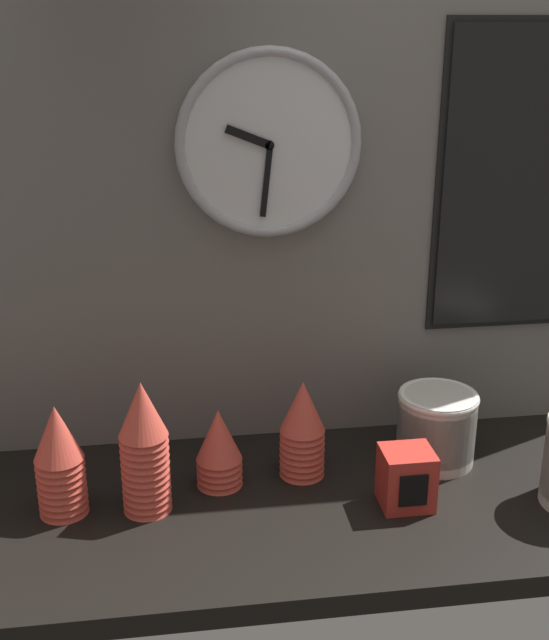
{
  "coord_description": "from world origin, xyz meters",
  "views": [
    {
      "loc": [
        -0.19,
        -1.26,
        0.82
      ],
      "look_at": [
        -0.01,
        0.04,
        0.34
      ],
      "focal_mm": 45.0,
      "sensor_mm": 36.0,
      "label": 1
    }
  ],
  "objects_px": {
    "napkin_dispenser": "(406,478)",
    "wall_clock": "(269,145)",
    "cup_stack_center_left": "(144,447)",
    "cup_stack_left": "(59,460)",
    "cup_stack_center": "(219,448)",
    "bowl_stack_right": "(436,426)",
    "cup_stack_center_right": "(302,429)",
    "menu_board": "(531,180)"
  },
  "relations": [
    {
      "from": "wall_clock",
      "to": "menu_board",
      "type": "xyz_separation_m",
      "value": [
        0.53,
        0.01,
        -0.08
      ]
    },
    {
      "from": "cup_stack_center_left",
      "to": "menu_board",
      "type": "relative_size",
      "value": 0.41
    },
    {
      "from": "cup_stack_left",
      "to": "bowl_stack_right",
      "type": "relative_size",
      "value": 1.33
    },
    {
      "from": "cup_stack_center_left",
      "to": "cup_stack_left",
      "type": "bearing_deg",
      "value": 175.5
    },
    {
      "from": "cup_stack_center_right",
      "to": "napkin_dispenser",
      "type": "bearing_deg",
      "value": -37.67
    },
    {
      "from": "cup_stack_center",
      "to": "bowl_stack_right",
      "type": "distance_m",
      "value": 0.43
    },
    {
      "from": "bowl_stack_right",
      "to": "cup_stack_center",
      "type": "bearing_deg",
      "value": -176.24
    },
    {
      "from": "cup_stack_left",
      "to": "napkin_dispenser",
      "type": "bearing_deg",
      "value": -5.78
    },
    {
      "from": "cup_stack_left",
      "to": "cup_stack_center_right",
      "type": "bearing_deg",
      "value": 8.69
    },
    {
      "from": "cup_stack_center",
      "to": "cup_stack_center_left",
      "type": "height_order",
      "value": "cup_stack_center_left"
    },
    {
      "from": "wall_clock",
      "to": "bowl_stack_right",
      "type": "bearing_deg",
      "value": -24.33
    },
    {
      "from": "cup_stack_center",
      "to": "bowl_stack_right",
      "type": "xyz_separation_m",
      "value": [
        0.43,
        0.03,
        -0.0
      ]
    },
    {
      "from": "cup_stack_left",
      "to": "bowl_stack_right",
      "type": "distance_m",
      "value": 0.72
    },
    {
      "from": "cup_stack_center_right",
      "to": "cup_stack_left",
      "type": "bearing_deg",
      "value": -171.31
    },
    {
      "from": "cup_stack_center_left",
      "to": "cup_stack_center_right",
      "type": "bearing_deg",
      "value": 15.05
    },
    {
      "from": "napkin_dispenser",
      "to": "wall_clock",
      "type": "bearing_deg",
      "value": 126.36
    },
    {
      "from": "cup_stack_center",
      "to": "menu_board",
      "type": "distance_m",
      "value": 0.81
    },
    {
      "from": "bowl_stack_right",
      "to": "cup_stack_center_left",
      "type": "bearing_deg",
      "value": -170.64
    },
    {
      "from": "cup_stack_center",
      "to": "cup_stack_center_right",
      "type": "xyz_separation_m",
      "value": [
        0.16,
        0.01,
        0.02
      ]
    },
    {
      "from": "cup_stack_center_left",
      "to": "menu_board",
      "type": "xyz_separation_m",
      "value": [
        0.78,
        0.24,
        0.4
      ]
    },
    {
      "from": "cup_stack_left",
      "to": "bowl_stack_right",
      "type": "xyz_separation_m",
      "value": [
        0.71,
        0.08,
        -0.03
      ]
    },
    {
      "from": "wall_clock",
      "to": "menu_board",
      "type": "distance_m",
      "value": 0.53
    },
    {
      "from": "cup_stack_left",
      "to": "wall_clock",
      "type": "relative_size",
      "value": 0.6
    },
    {
      "from": "cup_stack_center_left",
      "to": "cup_stack_center_right",
      "type": "distance_m",
      "value": 0.31
    },
    {
      "from": "cup_stack_left",
      "to": "bowl_stack_right",
      "type": "bearing_deg",
      "value": 6.52
    },
    {
      "from": "bowl_stack_right",
      "to": "napkin_dispenser",
      "type": "bearing_deg",
      "value": -125.7
    },
    {
      "from": "cup_stack_left",
      "to": "cup_stack_center_left",
      "type": "xyz_separation_m",
      "value": [
        0.15,
        -0.01,
        0.02
      ]
    },
    {
      "from": "cup_stack_center",
      "to": "menu_board",
      "type": "height_order",
      "value": "menu_board"
    },
    {
      "from": "cup_stack_center",
      "to": "menu_board",
      "type": "xyz_separation_m",
      "value": [
        0.64,
        0.18,
        0.45
      ]
    },
    {
      "from": "cup_stack_center",
      "to": "wall_clock",
      "type": "xyz_separation_m",
      "value": [
        0.12,
        0.17,
        0.53
      ]
    },
    {
      "from": "cup_stack_left",
      "to": "wall_clock",
      "type": "height_order",
      "value": "wall_clock"
    },
    {
      "from": "cup_stack_center_left",
      "to": "cup_stack_center_right",
      "type": "relative_size",
      "value": 1.28
    },
    {
      "from": "cup_stack_center",
      "to": "cup_stack_center_right",
      "type": "bearing_deg",
      "value": 5.16
    },
    {
      "from": "cup_stack_center",
      "to": "cup_stack_center_right",
      "type": "distance_m",
      "value": 0.16
    },
    {
      "from": "cup_stack_center_right",
      "to": "menu_board",
      "type": "relative_size",
      "value": 0.32
    },
    {
      "from": "wall_clock",
      "to": "menu_board",
      "type": "bearing_deg",
      "value": 0.96
    },
    {
      "from": "cup_stack_left",
      "to": "cup_stack_center_left",
      "type": "height_order",
      "value": "cup_stack_center_left"
    },
    {
      "from": "napkin_dispenser",
      "to": "menu_board",
      "type": "bearing_deg",
      "value": 42.92
    },
    {
      "from": "wall_clock",
      "to": "napkin_dispenser",
      "type": "height_order",
      "value": "wall_clock"
    },
    {
      "from": "cup_stack_center",
      "to": "wall_clock",
      "type": "relative_size",
      "value": 0.44
    },
    {
      "from": "wall_clock",
      "to": "cup_stack_center_right",
      "type": "bearing_deg",
      "value": -74.88
    },
    {
      "from": "bowl_stack_right",
      "to": "menu_board",
      "type": "height_order",
      "value": "menu_board"
    }
  ]
}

